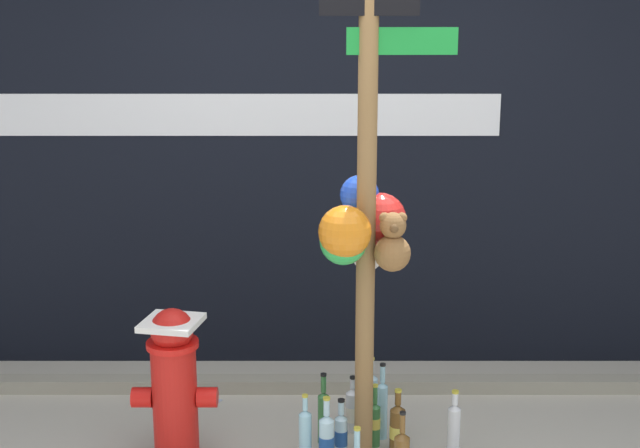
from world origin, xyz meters
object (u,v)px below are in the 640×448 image
at_px(bottle_10, 455,430).
at_px(bottle_11, 354,410).
at_px(bottle_7, 328,441).
at_px(bottle_4, 325,415).
at_px(bottle_5, 342,434).
at_px(bottle_3, 383,408).
at_px(memorial_post, 366,195).
at_px(bottle_1, 399,428).
at_px(fire_hydrant, 176,381).
at_px(bottle_9, 376,422).
at_px(bottle_6, 306,438).
at_px(bottle_0, 372,401).

height_order(bottle_10, bottle_11, bottle_10).
distance_m(bottle_7, bottle_11, 0.43).
xyz_separation_m(bottle_4, bottle_5, (0.09, -0.15, -0.03)).
bearing_deg(bottle_3, memorial_post, -121.15).
bearing_deg(bottle_11, memorial_post, -81.97).
relative_size(bottle_7, bottle_11, 1.24).
height_order(bottle_1, bottle_5, bottle_1).
bearing_deg(fire_hydrant, bottle_9, 6.75).
bearing_deg(bottle_4, bottle_1, -14.34).
xyz_separation_m(bottle_6, bottle_7, (0.10, -0.01, -0.01)).
xyz_separation_m(bottle_0, bottle_11, (-0.10, 0.00, -0.05)).
bearing_deg(bottle_6, bottle_11, 58.42).
distance_m(memorial_post, bottle_10, 1.27).
bearing_deg(bottle_5, bottle_11, 76.60).
xyz_separation_m(bottle_3, bottle_7, (-0.29, -0.33, -0.02)).
height_order(bottle_0, bottle_11, bottle_0).
relative_size(bottle_3, bottle_10, 1.14).
height_order(bottle_1, bottle_10, bottle_10).
distance_m(bottle_3, bottle_9, 0.10).
height_order(bottle_9, bottle_11, bottle_9).
bearing_deg(bottle_0, fire_hydrant, -164.13).
relative_size(bottle_0, bottle_7, 1.09).
distance_m(bottle_5, bottle_6, 0.21).
xyz_separation_m(bottle_6, bottle_10, (0.74, 0.10, -0.01)).
relative_size(bottle_5, bottle_9, 0.92).
relative_size(memorial_post, bottle_1, 7.43).
bearing_deg(bottle_4, fire_hydrant, -168.15).
xyz_separation_m(bottle_5, bottle_11, (0.07, 0.28, -0.00)).
xyz_separation_m(bottle_4, bottle_7, (0.01, -0.28, -0.00)).
height_order(fire_hydrant, bottle_11, fire_hydrant).
height_order(bottle_4, bottle_9, bottle_4).
distance_m(bottle_6, bottle_11, 0.47).
bearing_deg(bottle_6, bottle_1, 20.43).
distance_m(bottle_0, bottle_9, 0.17).
distance_m(memorial_post, bottle_9, 1.22).
relative_size(bottle_1, bottle_4, 0.89).
relative_size(fire_hydrant, bottle_7, 2.04).
distance_m(fire_hydrant, bottle_6, 0.70).
bearing_deg(bottle_0, bottle_9, -85.86).
xyz_separation_m(fire_hydrant, bottle_6, (0.64, -0.11, -0.25)).
relative_size(bottle_0, bottle_5, 1.33).
relative_size(bottle_6, bottle_7, 1.02).
bearing_deg(fire_hydrant, bottle_0, 15.87).
distance_m(bottle_4, bottle_5, 0.18).
bearing_deg(bottle_1, bottle_5, -168.79).
xyz_separation_m(memorial_post, bottle_6, (-0.28, -0.13, -1.17)).
height_order(memorial_post, fire_hydrant, memorial_post).
xyz_separation_m(memorial_post, bottle_0, (0.06, 0.27, -1.17)).
relative_size(bottle_4, bottle_5, 1.22).
xyz_separation_m(bottle_9, bottle_10, (0.38, -0.13, 0.03)).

